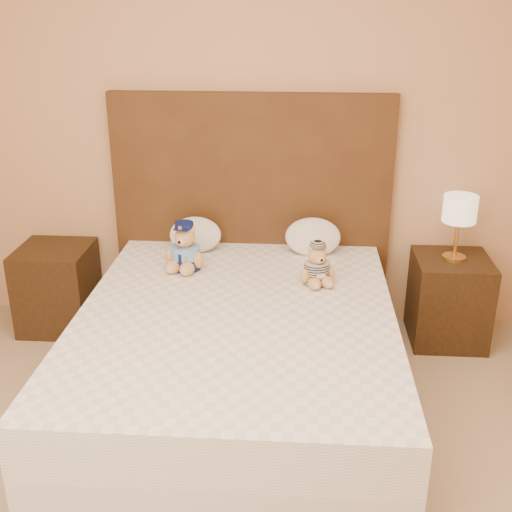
{
  "coord_description": "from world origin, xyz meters",
  "views": [
    {
      "loc": [
        0.31,
        -1.68,
        2.03
      ],
      "look_at": [
        0.08,
        1.45,
        0.76
      ],
      "focal_mm": 45.0,
      "sensor_mm": 36.0,
      "label": 1
    }
  ],
  "objects": [
    {
      "name": "nightstand_left",
      "position": [
        -1.25,
        2.0,
        0.28
      ],
      "size": [
        0.45,
        0.45,
        0.55
      ],
      "primitive_type": "cube",
      "color": "#352110",
      "rests_on": "ground"
    },
    {
      "name": "teddy_prisoner",
      "position": [
        0.41,
        1.58,
        0.67
      ],
      "size": [
        0.27,
        0.26,
        0.24
      ],
      "primitive_type": null,
      "rotation": [
        0.0,
        0.0,
        0.35
      ],
      "color": "tan",
      "rests_on": "bed"
    },
    {
      "name": "room_walls",
      "position": [
        0.0,
        0.46,
        1.81
      ],
      "size": [
        4.04,
        4.52,
        2.72
      ],
      "color": "tan",
      "rests_on": "ground"
    },
    {
      "name": "nightstand_right",
      "position": [
        1.25,
        2.0,
        0.28
      ],
      "size": [
        0.45,
        0.45,
        0.55
      ],
      "primitive_type": "cube",
      "color": "#352110",
      "rests_on": "ground"
    },
    {
      "name": "pillow_right",
      "position": [
        0.39,
        2.03,
        0.67
      ],
      "size": [
        0.34,
        0.22,
        0.24
      ],
      "primitive_type": "ellipsoid",
      "color": "white",
      "rests_on": "bed"
    },
    {
      "name": "bed",
      "position": [
        0.0,
        1.2,
        0.28
      ],
      "size": [
        1.6,
        2.0,
        0.55
      ],
      "color": "white",
      "rests_on": "ground"
    },
    {
      "name": "lamp",
      "position": [
        1.25,
        2.0,
        0.85
      ],
      "size": [
        0.2,
        0.2,
        0.4
      ],
      "color": "gold",
      "rests_on": "nightstand_right"
    },
    {
      "name": "headboard",
      "position": [
        0.0,
        2.21,
        0.75
      ],
      "size": [
        1.75,
        0.08,
        1.5
      ],
      "primitive_type": "cube",
      "color": "#482F15",
      "rests_on": "ground"
    },
    {
      "name": "pillow_left",
      "position": [
        -0.34,
        2.03,
        0.66
      ],
      "size": [
        0.32,
        0.21,
        0.23
      ],
      "primitive_type": "ellipsoid",
      "color": "white",
      "rests_on": "bed"
    },
    {
      "name": "teddy_police",
      "position": [
        -0.35,
        1.73,
        0.69
      ],
      "size": [
        0.3,
        0.29,
        0.29
      ],
      "primitive_type": null,
      "rotation": [
        0.0,
        0.0,
        -0.26
      ],
      "color": "tan",
      "rests_on": "bed"
    }
  ]
}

